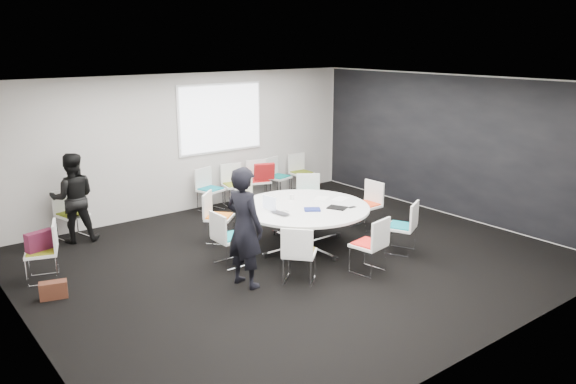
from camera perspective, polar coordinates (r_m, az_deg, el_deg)
room_shell at (r=8.81m, az=1.05°, el=1.87°), size 8.08×7.08×2.88m
conference_table at (r=9.49m, az=1.59°, el=-2.55°), size 2.21×2.21×0.73m
projection_screen at (r=11.92m, az=-6.81°, el=7.46°), size 1.90×0.03×1.35m
chair_ring_a at (r=10.64m, az=7.96°, el=-2.21°), size 0.46×0.47×0.88m
chair_ring_b at (r=11.06m, az=2.09°, el=-1.41°), size 0.64×0.63×0.88m
chair_ring_c at (r=10.92m, az=-3.85°, el=-1.65°), size 0.52×0.51×0.88m
chair_ring_d at (r=9.91m, az=-7.05°, el=-3.49°), size 0.64×0.64×0.88m
chair_ring_e at (r=8.87m, az=-5.96°, el=-5.73°), size 0.45×0.46×0.88m
chair_ring_f at (r=8.22m, az=1.14°, el=-7.36°), size 0.64×0.64×0.88m
chair_ring_g at (r=8.64m, az=8.21°, el=-6.39°), size 0.53×0.52×0.88m
chair_ring_h at (r=9.52m, az=11.42°, el=-4.48°), size 0.61×0.60×0.88m
chair_back_a at (r=11.72m, az=-7.87°, el=-0.58°), size 0.56×0.55×0.88m
chair_back_b at (r=12.04m, az=-5.45°, el=-0.08°), size 0.54×0.53×0.88m
chair_back_c at (r=12.36m, az=-2.99°, el=0.37°), size 0.58×0.57×0.88m
chair_back_d at (r=12.68m, az=-1.00°, el=0.77°), size 0.56×0.55×0.88m
chair_back_e at (r=13.07m, az=1.35°, el=1.20°), size 0.47×0.46×0.88m
chair_spare_left at (r=9.02m, az=-23.57°, el=-6.61°), size 0.57×0.58×0.88m
chair_person_back at (r=10.69m, az=-21.03°, el=-3.02°), size 0.56×0.55×0.88m
person_main at (r=7.94m, az=-4.45°, el=-3.60°), size 0.54×0.71×1.75m
person_back at (r=10.40m, az=-21.00°, el=-0.56°), size 0.91×0.81×1.58m
laptop at (r=9.03m, az=-0.57°, el=-2.12°), size 0.25×0.36×0.03m
laptop_lid at (r=9.16m, az=-1.93°, el=-1.11°), size 0.05×0.30×0.22m
notebook_black at (r=9.35m, az=5.01°, el=-1.60°), size 0.33×0.37×0.02m
tablet_folio at (r=9.21m, az=2.48°, el=-1.78°), size 0.33×0.31×0.03m
papers_right at (r=9.91m, az=3.40°, el=-0.64°), size 0.37×0.34×0.00m
papers_front at (r=9.91m, az=5.34°, el=-0.68°), size 0.35×0.29×0.00m
cup at (r=9.81m, az=0.38°, el=-0.52°), size 0.08×0.08×0.09m
phone at (r=9.42m, az=6.51°, el=-1.54°), size 0.14×0.08×0.01m
maroon_bag at (r=8.90m, az=-23.90°, el=-4.55°), size 0.42×0.24×0.28m
brown_bag at (r=8.43m, az=-22.72°, el=-9.17°), size 0.39×0.25×0.24m
red_jacket at (r=12.08m, az=-2.42°, el=2.10°), size 0.47×0.31×0.36m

